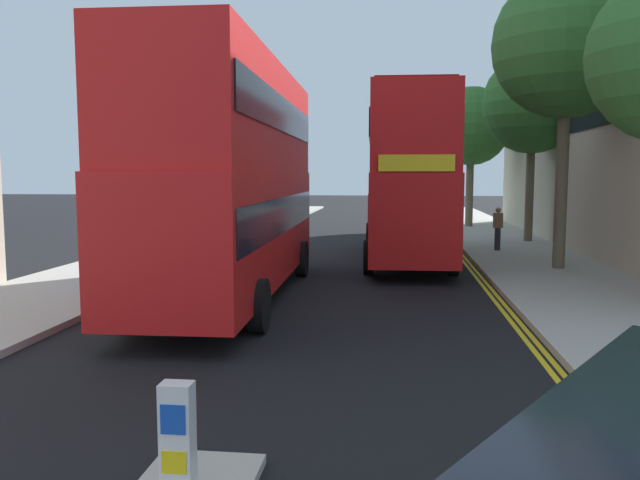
% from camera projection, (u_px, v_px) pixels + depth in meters
% --- Properties ---
extents(sidewalk_right, '(4.00, 80.00, 0.14)m').
position_uv_depth(sidewalk_right, '(578.00, 290.00, 15.92)').
color(sidewalk_right, '#ADA89E').
rests_on(sidewalk_right, ground).
extents(sidewalk_left, '(4.00, 80.00, 0.14)m').
position_uv_depth(sidewalk_left, '(91.00, 280.00, 17.44)').
color(sidewalk_left, '#ADA89E').
rests_on(sidewalk_left, ground).
extents(kerb_line_outer, '(0.10, 56.00, 0.01)m').
position_uv_depth(kerb_line_outer, '(507.00, 308.00, 14.19)').
color(kerb_line_outer, yellow).
rests_on(kerb_line_outer, ground).
extents(kerb_line_inner, '(0.10, 56.00, 0.01)m').
position_uv_depth(kerb_line_inner, '(500.00, 307.00, 14.21)').
color(kerb_line_inner, yellow).
rests_on(kerb_line_inner, ground).
extents(keep_left_bollard, '(0.36, 0.28, 1.11)m').
position_uv_depth(keep_left_bollard, '(178.00, 450.00, 5.46)').
color(keep_left_bollard, silver).
rests_on(keep_left_bollard, traffic_island).
extents(double_decker_bus_away, '(2.99, 10.86, 5.64)m').
position_uv_depth(double_decker_bus_away, '(233.00, 173.00, 15.08)').
color(double_decker_bus_away, red).
rests_on(double_decker_bus_away, ground).
extents(double_decker_bus_oncoming, '(3.05, 10.88, 5.64)m').
position_uv_depth(double_decker_bus_oncoming, '(406.00, 173.00, 21.86)').
color(double_decker_bus_oncoming, red).
rests_on(double_decker_bus_oncoming, ground).
extents(pedestrian_far, '(0.34, 0.22, 1.62)m').
position_uv_depth(pedestrian_far, '(498.00, 228.00, 23.73)').
color(pedestrian_far, '#2D2D38').
rests_on(pedestrian_far, sidewalk_right).
extents(street_tree_mid, '(4.26, 4.26, 7.60)m').
position_uv_depth(street_tree_mid, '(471.00, 127.00, 34.28)').
color(street_tree_mid, '#6B6047').
rests_on(street_tree_mid, sidewalk_right).
extents(street_tree_far, '(4.21, 4.21, 7.93)m').
position_uv_depth(street_tree_far, '(533.00, 104.00, 26.55)').
color(street_tree_far, '#6B6047').
rests_on(street_tree_far, sidewalk_right).
extents(street_tree_distant, '(4.38, 4.38, 8.90)m').
position_uv_depth(street_tree_distant, '(567.00, 45.00, 18.61)').
color(street_tree_distant, '#6B6047').
rests_on(street_tree_distant, sidewalk_right).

